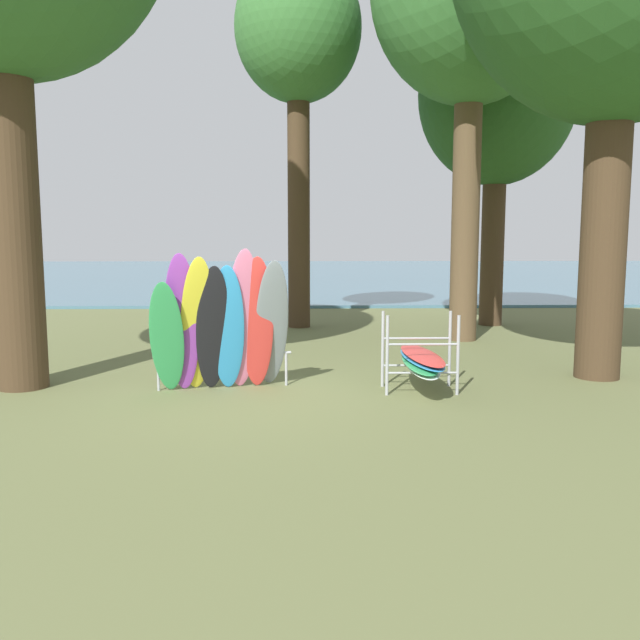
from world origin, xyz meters
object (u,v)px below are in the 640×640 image
Objects in this scene: leaning_board_pile at (221,327)px; board_storage_rack at (421,360)px; tree_far_left_back at (497,97)px; tree_far_right_back at (298,38)px.

board_storage_rack is (3.17, 0.04, -0.55)m from leaning_board_pile.
leaning_board_pile is at bearing -129.47° from tree_far_left_back.
tree_far_left_back is 11.28m from leaning_board_pile.
leaning_board_pile is (-6.42, -7.79, -5.02)m from tree_far_left_back.
tree_far_right_back reaches higher than board_storage_rack.
leaning_board_pile is 1.07× the size of board_storage_rack.
tree_far_right_back is 9.93m from leaning_board_pile.
tree_far_left_back is 3.74× the size of leaning_board_pile.
board_storage_rack is at bearing -112.74° from tree_far_left_back.
tree_far_right_back is at bearing 104.99° from board_storage_rack.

